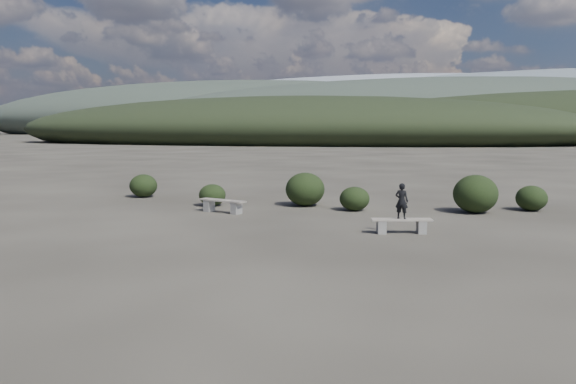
% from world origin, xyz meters
% --- Properties ---
extents(ground, '(1200.00, 1200.00, 0.00)m').
position_xyz_m(ground, '(0.00, 0.00, 0.00)').
color(ground, '#2E2A24').
rests_on(ground, ground).
extents(bench_left, '(1.80, 0.88, 0.44)m').
position_xyz_m(bench_left, '(-3.67, 6.24, 0.27)').
color(bench_left, slate).
rests_on(bench_left, ground).
extents(bench_right, '(1.67, 0.75, 0.41)m').
position_xyz_m(bench_right, '(2.45, 3.98, 0.25)').
color(bench_right, slate).
rests_on(bench_right, ground).
extents(seated_person, '(0.39, 0.30, 0.97)m').
position_xyz_m(seated_person, '(2.44, 3.97, 0.89)').
color(seated_person, black).
rests_on(seated_person, bench_right).
extents(shrub_a, '(0.99, 0.99, 0.81)m').
position_xyz_m(shrub_a, '(-4.65, 7.69, 0.40)').
color(shrub_a, black).
rests_on(shrub_a, ground).
extents(shrub_b, '(1.44, 1.44, 1.23)m').
position_xyz_m(shrub_b, '(-1.35, 8.60, 0.62)').
color(shrub_b, black).
rests_on(shrub_b, ground).
extents(shrub_c, '(1.04, 1.04, 0.83)m').
position_xyz_m(shrub_c, '(0.59, 7.89, 0.42)').
color(shrub_c, black).
rests_on(shrub_c, ground).
extents(shrub_d, '(1.48, 1.48, 1.29)m').
position_xyz_m(shrub_d, '(4.60, 8.44, 0.65)').
color(shrub_d, black).
rests_on(shrub_d, ground).
extents(shrub_e, '(1.06, 1.06, 0.88)m').
position_xyz_m(shrub_e, '(6.51, 9.45, 0.44)').
color(shrub_e, black).
rests_on(shrub_e, ground).
extents(shrub_f, '(1.13, 1.13, 0.95)m').
position_xyz_m(shrub_f, '(-8.44, 9.41, 0.48)').
color(shrub_f, black).
rests_on(shrub_f, ground).
extents(mountain_ridges, '(500.00, 400.00, 56.00)m').
position_xyz_m(mountain_ridges, '(-7.48, 339.06, 10.84)').
color(mountain_ridges, black).
rests_on(mountain_ridges, ground).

